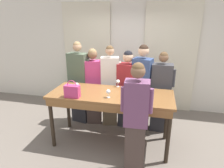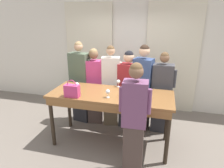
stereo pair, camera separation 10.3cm
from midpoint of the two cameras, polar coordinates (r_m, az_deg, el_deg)
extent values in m
plane|color=#70665B|center=(4.11, 0.43, -16.20)|extent=(18.00, 18.00, 0.00)
cube|color=silver|center=(5.26, 5.45, 8.33)|extent=(12.00, 0.06, 2.80)
cube|color=beige|center=(5.48, -5.89, 8.15)|extent=(1.27, 0.03, 2.69)
cube|color=beige|center=(5.15, 17.19, 6.70)|extent=(1.27, 0.03, 2.69)
cube|color=brown|center=(3.62, 0.47, -3.02)|extent=(2.23, 0.86, 0.05)
cube|color=brown|center=(3.29, -1.29, -6.98)|extent=(2.14, 0.03, 0.12)
cylinder|color=#2D2319|center=(3.93, -16.00, -10.37)|extent=(0.07, 0.07, 0.99)
cylinder|color=#2D2319|center=(3.47, 16.40, -14.65)|extent=(0.07, 0.07, 0.99)
cylinder|color=#2D2319|center=(4.47, -11.51, -6.19)|extent=(0.07, 0.07, 0.99)
cylinder|color=#2D2319|center=(4.08, 16.22, -9.22)|extent=(0.07, 0.07, 0.99)
cylinder|color=black|center=(3.84, 7.65, 0.00)|extent=(0.08, 0.08, 0.19)
cone|color=black|center=(3.80, 7.73, 1.68)|extent=(0.08, 0.08, 0.05)
cylinder|color=black|center=(3.79, 7.77, 2.55)|extent=(0.03, 0.03, 0.08)
cylinder|color=white|center=(3.84, 7.65, -0.14)|extent=(0.08, 0.08, 0.08)
cube|color=#C63870|center=(3.49, -10.53, -1.95)|extent=(0.26, 0.12, 0.21)
torus|color=#C63870|center=(3.45, -10.64, -0.17)|extent=(0.17, 0.01, 0.17)
cylinder|color=white|center=(3.83, -9.13, -1.60)|extent=(0.06, 0.06, 0.00)
cylinder|color=white|center=(3.82, -9.16, -1.08)|extent=(0.01, 0.01, 0.07)
sphere|color=white|center=(3.80, -9.21, -0.12)|extent=(0.08, 0.08, 0.08)
cylinder|color=white|center=(3.72, -9.89, -2.31)|extent=(0.06, 0.06, 0.00)
cylinder|color=white|center=(3.70, -9.92, -1.78)|extent=(0.01, 0.01, 0.07)
sphere|color=white|center=(3.68, -9.98, -0.79)|extent=(0.08, 0.08, 0.08)
cylinder|color=white|center=(3.83, 10.50, -1.72)|extent=(0.06, 0.06, 0.00)
cylinder|color=white|center=(3.81, 10.54, -1.20)|extent=(0.01, 0.01, 0.07)
sphere|color=white|center=(3.79, 10.60, -0.24)|extent=(0.08, 0.08, 0.08)
cylinder|color=white|center=(3.95, 2.54, -0.76)|extent=(0.06, 0.06, 0.00)
cylinder|color=white|center=(3.93, 2.55, -0.26)|extent=(0.01, 0.01, 0.07)
sphere|color=white|center=(3.91, 2.56, 0.69)|extent=(0.08, 0.08, 0.08)
sphere|color=maroon|center=(3.91, 2.56, 0.55)|extent=(0.05, 0.05, 0.05)
cylinder|color=white|center=(3.43, 8.59, -4.11)|extent=(0.06, 0.06, 0.00)
cylinder|color=white|center=(3.42, 8.62, -3.55)|extent=(0.01, 0.01, 0.07)
sphere|color=white|center=(3.39, 8.67, -2.48)|extent=(0.08, 0.08, 0.08)
cylinder|color=white|center=(3.73, 9.74, -2.22)|extent=(0.06, 0.06, 0.00)
cylinder|color=white|center=(3.72, 9.77, -1.69)|extent=(0.01, 0.01, 0.07)
sphere|color=white|center=(3.70, 9.83, -0.71)|extent=(0.08, 0.08, 0.08)
cylinder|color=white|center=(3.44, -0.24, -3.83)|extent=(0.06, 0.06, 0.00)
cylinder|color=white|center=(3.42, -0.25, -3.26)|extent=(0.01, 0.01, 0.07)
sphere|color=white|center=(3.40, -0.25, -2.20)|extent=(0.08, 0.08, 0.08)
cylinder|color=white|center=(3.73, 7.42, -2.09)|extent=(0.06, 0.06, 0.00)
cylinder|color=white|center=(3.72, 7.45, -1.56)|extent=(0.01, 0.01, 0.07)
sphere|color=white|center=(3.70, 7.49, -0.58)|extent=(0.08, 0.08, 0.08)
sphere|color=maroon|center=(3.70, 7.49, -0.72)|extent=(0.05, 0.05, 0.05)
cube|color=#28282D|center=(4.70, -8.09, -5.28)|extent=(0.41, 0.27, 0.90)
cube|color=#4C5B47|center=(4.44, -8.58, 4.24)|extent=(0.48, 0.32, 0.71)
sphere|color=tan|center=(4.34, -8.90, 10.46)|extent=(0.19, 0.19, 0.19)
sphere|color=#93754C|center=(4.33, -8.92, 10.89)|extent=(0.16, 0.16, 0.16)
cylinder|color=#4C5B47|center=(4.30, -5.91, 4.60)|extent=(0.08, 0.08, 0.39)
cylinder|color=#4C5B47|center=(4.56, -11.15, 5.19)|extent=(0.08, 0.08, 0.39)
cube|color=#473833|center=(4.61, -4.20, -6.21)|extent=(0.34, 0.24, 0.82)
cube|color=#C63D7A|center=(4.35, -4.43, 2.55)|extent=(0.40, 0.28, 0.65)
sphere|color=brown|center=(4.24, -4.59, 8.49)|extent=(0.20, 0.20, 0.20)
sphere|color=#93754C|center=(4.24, -4.61, 8.95)|extent=(0.18, 0.18, 0.18)
cylinder|color=#C63D7A|center=(4.31, -1.72, 3.10)|extent=(0.08, 0.08, 0.36)
cylinder|color=#C63D7A|center=(4.37, -7.14, 3.22)|extent=(0.08, 0.08, 0.36)
cube|color=brown|center=(4.50, 0.30, -6.45)|extent=(0.35, 0.25, 0.87)
cube|color=silver|center=(4.23, 0.32, 3.11)|extent=(0.41, 0.29, 0.69)
sphere|color=tan|center=(4.12, 0.33, 9.43)|extent=(0.18, 0.18, 0.18)
sphere|color=brown|center=(4.12, 0.33, 9.87)|extent=(0.16, 0.16, 0.16)
cylinder|color=silver|center=(4.21, 3.15, 3.75)|extent=(0.08, 0.08, 0.38)
cylinder|color=silver|center=(4.22, -2.50, 3.81)|extent=(0.08, 0.08, 0.38)
cube|color=#28282D|center=(4.45, 5.10, -7.35)|extent=(0.37, 0.28, 0.80)
cube|color=maroon|center=(4.18, 5.38, 1.47)|extent=(0.44, 0.33, 0.63)
sphere|color=#DBAD89|center=(4.07, 5.58, 7.62)|extent=(0.22, 0.22, 0.22)
sphere|color=black|center=(4.06, 5.60, 8.15)|extent=(0.19, 0.19, 0.19)
cylinder|color=maroon|center=(4.10, 8.29, 1.69)|extent=(0.08, 0.08, 0.35)
cylinder|color=maroon|center=(4.24, 2.61, 2.47)|extent=(0.08, 0.08, 0.35)
cube|color=#473833|center=(4.40, 9.05, -7.32)|extent=(0.36, 0.30, 0.87)
cube|color=#334775|center=(4.12, 9.61, 2.46)|extent=(0.42, 0.35, 0.69)
sphere|color=#DBAD89|center=(4.01, 10.00, 9.18)|extent=(0.22, 0.22, 0.22)
sphere|color=#332319|center=(4.00, 10.03, 9.71)|extent=(0.19, 0.19, 0.19)
cylinder|color=#334775|center=(4.04, 12.40, 2.74)|extent=(0.09, 0.09, 0.38)
cylinder|color=#334775|center=(4.17, 6.98, 3.55)|extent=(0.09, 0.09, 0.38)
cube|color=#28282D|center=(4.40, 14.15, -8.06)|extent=(0.35, 0.23, 0.82)
cube|color=#3D3D42|center=(4.13, 14.96, 1.07)|extent=(0.41, 0.27, 0.65)
sphere|color=brown|center=(4.02, 15.51, 7.20)|extent=(0.19, 0.19, 0.19)
sphere|color=brown|center=(4.01, 15.55, 7.66)|extent=(0.16, 0.16, 0.16)
cylinder|color=#3D3D42|center=(4.12, 18.13, 1.42)|extent=(0.07, 0.07, 0.36)
cylinder|color=#3D3D42|center=(4.12, 11.91, 1.99)|extent=(0.07, 0.07, 0.36)
cube|color=#473833|center=(3.25, 6.97, -17.92)|extent=(0.30, 0.22, 0.85)
cube|color=#704266|center=(2.86, 7.58, -5.61)|extent=(0.36, 0.26, 0.67)
sphere|color=brown|center=(2.70, 8.01, 3.56)|extent=(0.20, 0.20, 0.20)
sphere|color=brown|center=(2.69, 8.05, 4.28)|extent=(0.18, 0.18, 0.18)
cylinder|color=#704266|center=(2.86, 3.71, -4.39)|extent=(0.07, 0.07, 0.37)
cylinder|color=#704266|center=(2.84, 11.57, -4.96)|extent=(0.07, 0.07, 0.37)
cylinder|color=#935B3D|center=(5.78, -11.60, -4.57)|extent=(0.27, 0.27, 0.18)
ellipsoid|color=#38753D|center=(5.67, -11.81, -1.63)|extent=(0.35, 0.35, 0.50)
camera|label=1|loc=(0.05, -89.19, 0.28)|focal=32.00mm
camera|label=2|loc=(0.05, 90.81, -0.28)|focal=32.00mm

